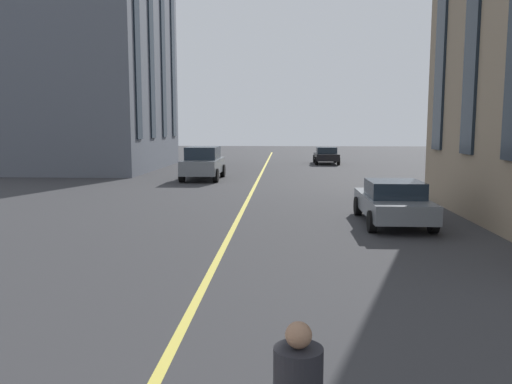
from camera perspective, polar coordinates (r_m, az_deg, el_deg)
lane_centre_line at (r=21.54m, az=-0.90°, el=-0.83°), size 80.00×0.16×0.01m
car_black_trailing at (r=42.75m, az=7.74°, el=4.04°), size 4.40×1.95×1.37m
car_grey_near at (r=29.84m, az=-5.85°, el=3.24°), size 4.70×2.14×1.88m
car_grey_oncoming at (r=16.66m, az=14.86°, el=-1.02°), size 4.40×1.95×1.37m
building_left_near at (r=39.46m, az=-17.40°, el=14.21°), size 13.52×9.10×16.09m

